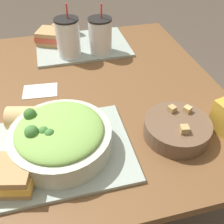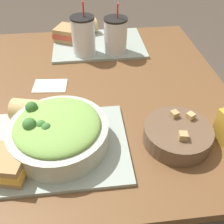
# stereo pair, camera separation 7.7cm
# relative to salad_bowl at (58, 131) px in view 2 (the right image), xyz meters

# --- Properties ---
(ground_plane) EXTENTS (12.00, 12.00, 0.00)m
(ground_plane) POSITION_rel_salad_bowl_xyz_m (-0.02, 0.28, -0.83)
(ground_plane) COLOR #4C4238
(dining_table) EXTENTS (1.29, 1.08, 0.77)m
(dining_table) POSITION_rel_salad_bowl_xyz_m (-0.02, 0.28, -0.15)
(dining_table) COLOR brown
(dining_table) RESTS_ON ground_plane
(tray_near) EXTENTS (0.43, 0.32, 0.01)m
(tray_near) POSITION_rel_salad_bowl_xyz_m (-0.02, -0.01, -0.05)
(tray_near) COLOR #99A89E
(tray_near) RESTS_ON dining_table
(tray_far) EXTENTS (0.43, 0.32, 0.01)m
(tray_far) POSITION_rel_salad_bowl_xyz_m (0.16, 0.64, -0.05)
(tray_far) COLOR #99A89E
(tray_far) RESTS_ON dining_table
(salad_bowl) EXTENTS (0.28, 0.28, 0.11)m
(salad_bowl) POSITION_rel_salad_bowl_xyz_m (0.00, 0.00, 0.00)
(salad_bowl) COLOR beige
(salad_bowl) RESTS_ON tray_near
(soup_bowl) EXTENTS (0.20, 0.20, 0.08)m
(soup_bowl) POSITION_rel_salad_bowl_xyz_m (0.35, -0.02, -0.03)
(soup_bowl) COLOR brown
(soup_bowl) RESTS_ON dining_table
(sandwich_near) EXTENTS (0.17, 0.14, 0.06)m
(sandwich_near) POSITION_rel_salad_bowl_xyz_m (-0.15, -0.08, -0.02)
(sandwich_near) COLOR tan
(sandwich_near) RESTS_ON tray_near
(baguette_near) EXTENTS (0.17, 0.11, 0.07)m
(baguette_near) POSITION_rel_salad_bowl_xyz_m (-0.07, 0.11, -0.01)
(baguette_near) COLOR tan
(baguette_near) RESTS_ON tray_near
(sandwich_far) EXTENTS (0.18, 0.16, 0.06)m
(sandwich_far) POSITION_rel_salad_bowl_xyz_m (0.03, 0.68, -0.02)
(sandwich_far) COLOR tan
(sandwich_far) RESTS_ON tray_far
(baguette_far) EXTENTS (0.14, 0.11, 0.07)m
(baguette_far) POSITION_rel_salad_bowl_xyz_m (0.10, 0.75, -0.01)
(baguette_far) COLOR tan
(baguette_far) RESTS_ON tray_far
(drink_cup_dark) EXTENTS (0.10, 0.10, 0.23)m
(drink_cup_dark) POSITION_rel_salad_bowl_xyz_m (0.09, 0.54, 0.03)
(drink_cup_dark) COLOR silver
(drink_cup_dark) RESTS_ON tray_far
(drink_cup_red) EXTENTS (0.10, 0.10, 0.22)m
(drink_cup_red) POSITION_rel_salad_bowl_xyz_m (0.23, 0.54, 0.02)
(drink_cup_red) COLOR silver
(drink_cup_red) RESTS_ON tray_far
(napkin_folded) EXTENTS (0.13, 0.10, 0.00)m
(napkin_folded) POSITION_rel_salad_bowl_xyz_m (-0.05, 0.32, -0.06)
(napkin_folded) COLOR silver
(napkin_folded) RESTS_ON dining_table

